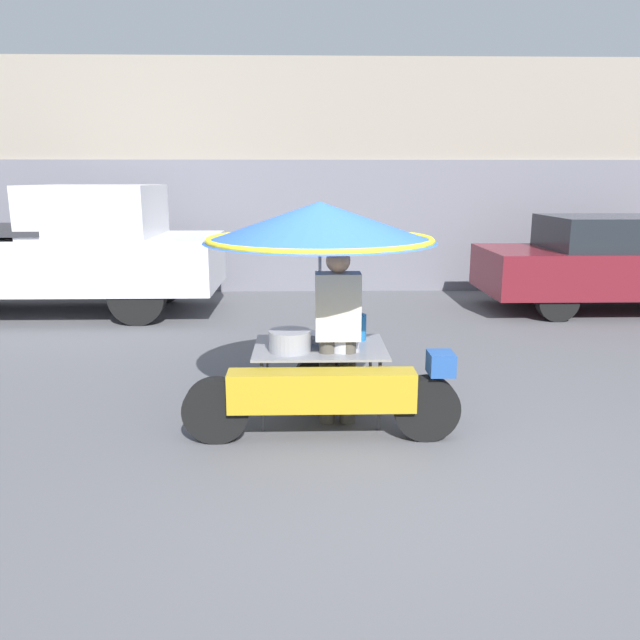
% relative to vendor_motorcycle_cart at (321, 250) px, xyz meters
% --- Properties ---
extents(ground_plane, '(36.00, 36.00, 0.00)m').
position_rel_vendor_motorcycle_cart_xyz_m(ground_plane, '(0.41, -0.94, -1.49)').
color(ground_plane, '#56565B').
extents(shopfront_building, '(28.00, 2.06, 4.16)m').
position_rel_vendor_motorcycle_cart_xyz_m(shopfront_building, '(0.41, 7.33, 0.58)').
color(shopfront_building, gray).
rests_on(shopfront_building, ground).
extents(vendor_motorcycle_cart, '(2.24, 1.99, 1.90)m').
position_rel_vendor_motorcycle_cart_xyz_m(vendor_motorcycle_cart, '(0.00, 0.00, 0.00)').
color(vendor_motorcycle_cart, black).
rests_on(vendor_motorcycle_cart, ground).
extents(vendor_person, '(0.38, 0.22, 1.52)m').
position_rel_vendor_motorcycle_cart_xyz_m(vendor_person, '(0.14, -0.14, -0.65)').
color(vendor_person, '#4C473D').
rests_on(vendor_person, ground).
extents(parked_car, '(4.68, 1.79, 1.50)m').
position_rel_vendor_motorcycle_cart_xyz_m(parked_car, '(5.01, 4.48, -0.72)').
color(parked_car, black).
rests_on(parked_car, ground).
extents(pickup_truck, '(5.34, 1.89, 1.98)m').
position_rel_vendor_motorcycle_cart_xyz_m(pickup_truck, '(-4.02, 4.45, -0.52)').
color(pickup_truck, black).
rests_on(pickup_truck, ground).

